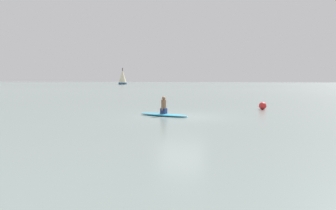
{
  "coord_description": "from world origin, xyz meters",
  "views": [
    {
      "loc": [
        -16.88,
        -4.66,
        1.98
      ],
      "look_at": [
        -0.26,
        0.64,
        0.61
      ],
      "focal_mm": 35.35,
      "sensor_mm": 36.0,
      "label": 1
    }
  ],
  "objects_px": {
    "surfboard": "(164,115)",
    "sailboat_far_left": "(123,77)",
    "buoy_marker": "(263,106)",
    "person_paddler": "(164,106)"
  },
  "relations": [
    {
      "from": "surfboard",
      "to": "person_paddler",
      "type": "height_order",
      "value": "person_paddler"
    },
    {
      "from": "person_paddler",
      "to": "sailboat_far_left",
      "type": "distance_m",
      "value": 106.05
    },
    {
      "from": "sailboat_far_left",
      "to": "surfboard",
      "type": "bearing_deg",
      "value": 30.54
    },
    {
      "from": "person_paddler",
      "to": "sailboat_far_left",
      "type": "relative_size",
      "value": 0.15
    },
    {
      "from": "sailboat_far_left",
      "to": "buoy_marker",
      "type": "height_order",
      "value": "sailboat_far_left"
    },
    {
      "from": "buoy_marker",
      "to": "surfboard",
      "type": "bearing_deg",
      "value": 138.3
    },
    {
      "from": "sailboat_far_left",
      "to": "buoy_marker",
      "type": "xyz_separation_m",
      "value": [
        -89.19,
        -52.53,
        -2.64
      ]
    },
    {
      "from": "person_paddler",
      "to": "buoy_marker",
      "type": "bearing_deg",
      "value": 61.81
    },
    {
      "from": "surfboard",
      "to": "sailboat_far_left",
      "type": "relative_size",
      "value": 0.48
    },
    {
      "from": "surfboard",
      "to": "buoy_marker",
      "type": "height_order",
      "value": "buoy_marker"
    }
  ]
}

